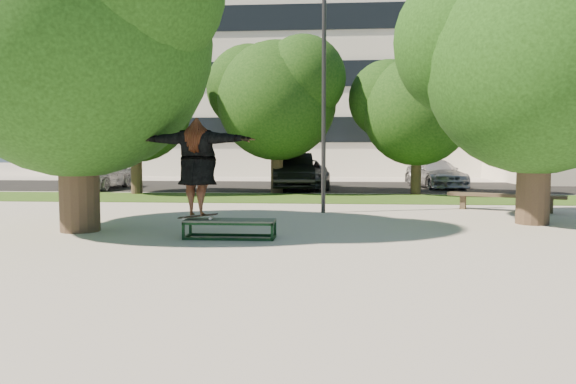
# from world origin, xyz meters

# --- Properties ---
(ground) EXTENTS (120.00, 120.00, 0.00)m
(ground) POSITION_xyz_m (0.00, 0.00, 0.00)
(ground) COLOR #AFA8A1
(ground) RESTS_ON ground
(grass_strip) EXTENTS (30.00, 4.00, 0.02)m
(grass_strip) POSITION_xyz_m (1.00, 9.50, 0.01)
(grass_strip) COLOR #204012
(grass_strip) RESTS_ON ground
(asphalt_strip) EXTENTS (40.00, 8.00, 0.01)m
(asphalt_strip) POSITION_xyz_m (0.00, 16.00, 0.01)
(asphalt_strip) COLOR black
(asphalt_strip) RESTS_ON ground
(tree_left) EXTENTS (6.96, 5.95, 7.12)m
(tree_left) POSITION_xyz_m (-4.29, 1.09, 4.42)
(tree_left) COLOR #38281E
(tree_left) RESTS_ON ground
(tree_right) EXTENTS (6.24, 5.33, 6.51)m
(tree_right) POSITION_xyz_m (5.92, 3.08, 4.09)
(tree_right) COLOR #38281E
(tree_right) RESTS_ON ground
(bg_tree_left) EXTENTS (5.28, 4.51, 5.77)m
(bg_tree_left) POSITION_xyz_m (-6.57, 11.07, 3.73)
(bg_tree_left) COLOR #38281E
(bg_tree_left) RESTS_ON ground
(bg_tree_mid) EXTENTS (5.76, 4.92, 6.24)m
(bg_tree_mid) POSITION_xyz_m (-1.08, 12.08, 4.02)
(bg_tree_mid) COLOR #38281E
(bg_tree_mid) RESTS_ON ground
(bg_tree_right) EXTENTS (5.04, 4.31, 5.43)m
(bg_tree_right) POSITION_xyz_m (4.43, 11.57, 3.49)
(bg_tree_right) COLOR #38281E
(bg_tree_right) RESTS_ON ground
(lamppost) EXTENTS (0.25, 0.15, 6.11)m
(lamppost) POSITION_xyz_m (1.00, 5.00, 3.15)
(lamppost) COLOR #2D2D30
(lamppost) RESTS_ON ground
(office_building) EXTENTS (30.00, 14.12, 16.00)m
(office_building) POSITION_xyz_m (-2.00, 31.98, 8.00)
(office_building) COLOR silver
(office_building) RESTS_ON ground
(grind_box) EXTENTS (1.80, 0.60, 0.38)m
(grind_box) POSITION_xyz_m (-0.78, 0.29, 0.19)
(grind_box) COLOR black
(grind_box) RESTS_ON ground
(skater_rig) EXTENTS (2.43, 0.80, 2.02)m
(skater_rig) POSITION_xyz_m (-1.43, 0.29, 1.42)
(skater_rig) COLOR white
(skater_rig) RESTS_ON grind_box
(bench) EXTENTS (3.11, 1.70, 0.49)m
(bench) POSITION_xyz_m (6.21, 5.81, 0.41)
(bench) COLOR #4C3E2D
(bench) RESTS_ON ground
(car_silver_a) EXTENTS (1.69, 4.12, 1.40)m
(car_silver_a) POSITION_xyz_m (-9.00, 13.50, 0.70)
(car_silver_a) COLOR #B7B7BC
(car_silver_a) RESTS_ON asphalt_strip
(car_dark) EXTENTS (2.21, 5.03, 1.61)m
(car_dark) POSITION_xyz_m (-0.50, 13.84, 0.80)
(car_dark) COLOR black
(car_dark) RESTS_ON asphalt_strip
(car_grey) EXTENTS (2.37, 4.82, 1.31)m
(car_grey) POSITION_xyz_m (-0.01, 14.32, 0.66)
(car_grey) COLOR #4F4F53
(car_grey) RESTS_ON asphalt_strip
(car_silver_b) EXTENTS (2.69, 4.73, 1.29)m
(car_silver_b) POSITION_xyz_m (6.00, 15.69, 0.65)
(car_silver_b) COLOR #B4B3B8
(car_silver_b) RESTS_ON asphalt_strip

